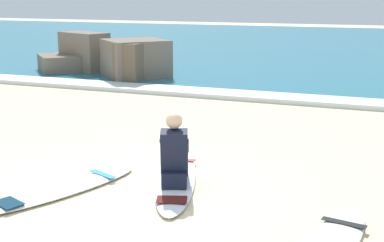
% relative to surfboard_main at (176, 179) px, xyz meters
% --- Properties ---
extents(ground_plane, '(80.00, 80.00, 0.00)m').
position_rel_surfboard_main_xyz_m(ground_plane, '(-0.47, -0.79, -0.04)').
color(ground_plane, beige).
extents(sea, '(80.00, 28.00, 0.10)m').
position_rel_surfboard_main_xyz_m(sea, '(-0.47, 19.77, 0.01)').
color(sea, teal).
rests_on(sea, ground).
extents(breaking_foam, '(80.00, 0.90, 0.11)m').
position_rel_surfboard_main_xyz_m(breaking_foam, '(-0.47, 6.07, 0.02)').
color(breaking_foam, white).
rests_on(breaking_foam, ground).
extents(surfboard_main, '(1.33, 2.61, 0.08)m').
position_rel_surfboard_main_xyz_m(surfboard_main, '(0.00, 0.00, 0.00)').
color(surfboard_main, silver).
rests_on(surfboard_main, ground).
extents(surfer_seated, '(0.56, 0.77, 0.95)m').
position_rel_surfboard_main_xyz_m(surfer_seated, '(0.08, -0.23, 0.40)').
color(surfer_seated, black).
rests_on(surfer_seated, surfboard_main).
extents(surfboard_spare_near, '(1.33, 2.35, 0.08)m').
position_rel_surfboard_main_xyz_m(surfboard_spare_near, '(-1.22, -0.87, 0.00)').
color(surfboard_spare_near, silver).
rests_on(surfboard_spare_near, ground).
extents(rock_outcrop_distant, '(4.82, 2.39, 1.29)m').
position_rel_surfboard_main_xyz_m(rock_outcrop_distant, '(-5.41, 7.76, 0.51)').
color(rock_outcrop_distant, brown).
rests_on(rock_outcrop_distant, ground).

